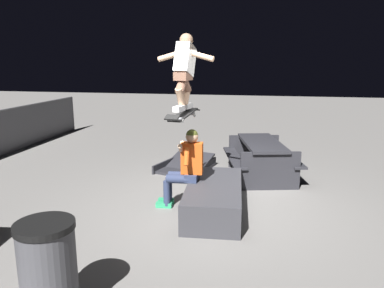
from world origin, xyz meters
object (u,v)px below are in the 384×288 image
(skateboard, at_px, (183,115))
(ledge_box_main, at_px, (214,198))
(skater_airborne, at_px, (184,68))
(picnic_table_back, at_px, (261,153))
(kicker_ramp, at_px, (185,167))
(person_sitting_on_ledge, at_px, (186,165))
(trash_bin, at_px, (48,270))

(skateboard, bearing_deg, ledge_box_main, -83.73)
(skater_airborne, distance_m, picnic_table_back, 2.85)
(kicker_ramp, bearing_deg, person_sitting_on_ledge, -167.65)
(person_sitting_on_ledge, distance_m, skater_airborne, 1.53)
(skateboard, xyz_separation_m, picnic_table_back, (2.00, -1.17, -1.04))
(skateboard, relative_size, picnic_table_back, 0.53)
(ledge_box_main, xyz_separation_m, skateboard, (-0.05, 0.48, 1.32))
(kicker_ramp, bearing_deg, skater_airborne, -167.93)
(skater_airborne, bearing_deg, ledge_box_main, -90.44)
(ledge_box_main, relative_size, trash_bin, 2.05)
(kicker_ramp, height_order, picnic_table_back, picnic_table_back)
(skateboard, distance_m, picnic_table_back, 2.54)
(kicker_ramp, distance_m, picnic_table_back, 1.70)
(skateboard, height_order, skater_airborne, skater_airborne)
(person_sitting_on_ledge, relative_size, trash_bin, 1.38)
(person_sitting_on_ledge, bearing_deg, ledge_box_main, -103.90)
(ledge_box_main, distance_m, skateboard, 1.40)
(skateboard, bearing_deg, trash_bin, 165.97)
(skateboard, distance_m, skater_airborne, 0.69)
(person_sitting_on_ledge, bearing_deg, skater_airborne, -173.11)
(skater_airborne, relative_size, kicker_ramp, 0.80)
(picnic_table_back, bearing_deg, skater_airborne, 149.22)
(ledge_box_main, distance_m, trash_bin, 3.00)
(ledge_box_main, relative_size, skateboard, 1.84)
(ledge_box_main, xyz_separation_m, person_sitting_on_ledge, (0.12, 0.48, 0.48))
(ledge_box_main, xyz_separation_m, picnic_table_back, (1.95, -0.69, 0.27))
(ledge_box_main, bearing_deg, picnic_table_back, -19.49)
(ledge_box_main, height_order, skateboard, skateboard)
(kicker_ramp, bearing_deg, skateboard, -168.42)
(skater_airborne, relative_size, trash_bin, 1.20)
(ledge_box_main, height_order, skater_airborne, skater_airborne)
(ledge_box_main, bearing_deg, kicker_ramp, 23.18)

